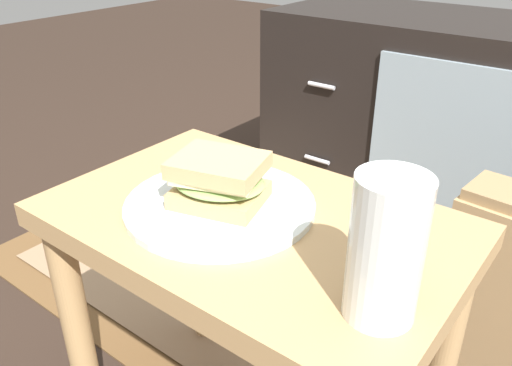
{
  "coord_description": "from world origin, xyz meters",
  "views": [
    {
      "loc": [
        0.37,
        -0.47,
        0.82
      ],
      "look_at": [
        0.01,
        0.0,
        0.51
      ],
      "focal_mm": 36.61,
      "sensor_mm": 36.0,
      "label": 1
    }
  ],
  "objects_px": {
    "tv_cabinet": "(441,123)",
    "plate": "(220,205)",
    "beer_glass": "(385,251)",
    "sandwich_front": "(219,180)"
  },
  "relations": [
    {
      "from": "plate",
      "to": "beer_glass",
      "type": "bearing_deg",
      "value": -13.0
    },
    {
      "from": "plate",
      "to": "beer_glass",
      "type": "xyz_separation_m",
      "value": [
        0.26,
        -0.06,
        0.07
      ]
    },
    {
      "from": "tv_cabinet",
      "to": "plate",
      "type": "distance_m",
      "value": 0.98
    },
    {
      "from": "sandwich_front",
      "to": "tv_cabinet",
      "type": "bearing_deg",
      "value": 90.88
    },
    {
      "from": "tv_cabinet",
      "to": "sandwich_front",
      "type": "xyz_separation_m",
      "value": [
        0.01,
        -0.96,
        0.21
      ]
    },
    {
      "from": "tv_cabinet",
      "to": "sandwich_front",
      "type": "relative_size",
      "value": 6.44
    },
    {
      "from": "tv_cabinet",
      "to": "plate",
      "type": "bearing_deg",
      "value": -89.12
    },
    {
      "from": "tv_cabinet",
      "to": "sandwich_front",
      "type": "bearing_deg",
      "value": -89.12
    },
    {
      "from": "plate",
      "to": "sandwich_front",
      "type": "bearing_deg",
      "value": 90.0
    },
    {
      "from": "tv_cabinet",
      "to": "beer_glass",
      "type": "distance_m",
      "value": 1.09
    }
  ]
}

